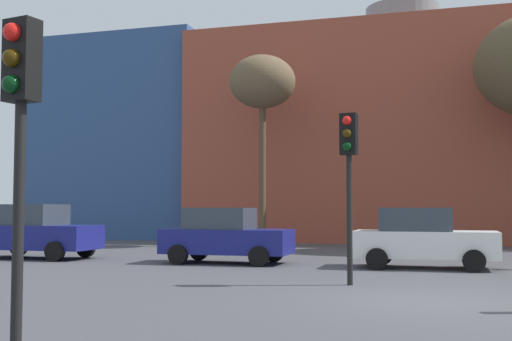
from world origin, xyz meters
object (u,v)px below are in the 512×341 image
traffic_light_near_left (19,108)px  bare_tree_1 (262,84)px  parked_car_0 (34,231)px  parked_car_1 (225,236)px  parked_car_2 (423,238)px  traffic_light_island (349,158)px

traffic_light_near_left → bare_tree_1: size_ratio=0.44×
parked_car_0 → parked_car_1: size_ratio=1.07×
parked_car_1 → bare_tree_1: bare_tree_1 is taller
parked_car_1 → traffic_light_near_left: (1.91, -12.36, 1.89)m
parked_car_2 → bare_tree_1: bearing=129.0°
parked_car_1 → traffic_light_island: size_ratio=1.03×
parked_car_1 → traffic_light_near_left: 12.64m
parked_car_0 → traffic_light_island: bearing=-22.1°
traffic_light_island → bare_tree_1: bearing=-149.6°
parked_car_1 → bare_tree_1: 10.75m
bare_tree_1 → traffic_light_near_left: bearing=-81.4°
parked_car_1 → parked_car_2: bearing=0.0°
bare_tree_1 → parked_car_0: bearing=-121.8°
parked_car_2 → traffic_light_island: bearing=-107.3°
parked_car_2 → traffic_light_near_left: bearing=-107.2°
parked_car_0 → parked_car_1: bearing=-0.0°
traffic_light_near_left → parked_car_2: bearing=172.9°
parked_car_1 → traffic_light_island: bearing=-45.8°
parked_car_2 → traffic_light_island: 5.04m
parked_car_2 → bare_tree_1: (-7.00, 8.64, 6.27)m
parked_car_0 → parked_car_2: (12.35, -0.00, -0.06)m
traffic_light_island → parked_car_2: bearing=169.9°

